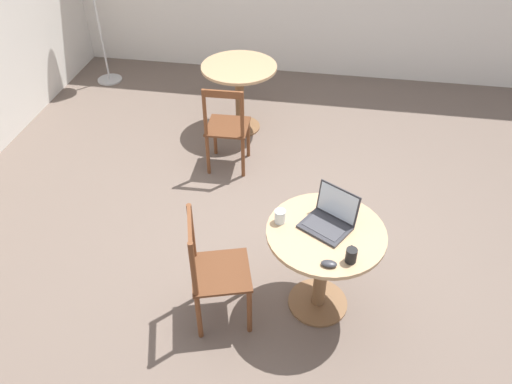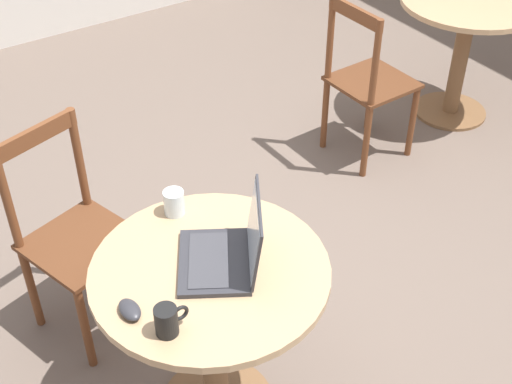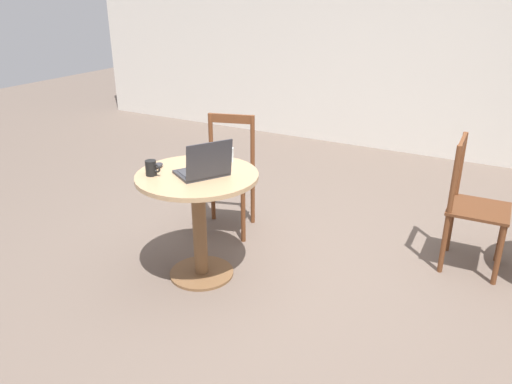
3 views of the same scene
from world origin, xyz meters
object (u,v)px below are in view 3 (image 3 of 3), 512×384
at_px(chair_near_back, 228,176).
at_px(laptop, 204,169).
at_px(mug, 151,168).
at_px(mouse, 157,165).
at_px(chair_mid_left, 472,207).
at_px(cafe_table_near, 198,201).
at_px(drinking_glass, 228,154).

height_order(chair_near_back, laptop, laptop).
bearing_deg(laptop, mug, -153.46).
bearing_deg(chair_near_back, mouse, -96.15).
bearing_deg(mug, mouse, 116.04).
xyz_separation_m(chair_mid_left, laptop, (-1.52, -1.03, 0.34)).
bearing_deg(cafe_table_near, mug, -145.97).
distance_m(chair_near_back, mug, 0.95).
relative_size(cafe_table_near, mug, 7.24).
relative_size(chair_near_back, drinking_glass, 9.88).
height_order(chair_near_back, mouse, chair_near_back).
height_order(mug, drinking_glass, mug).
relative_size(laptop, drinking_glass, 4.26).
distance_m(mouse, drinking_glass, 0.49).
relative_size(chair_mid_left, laptop, 2.32).
distance_m(laptop, mug, 0.34).
bearing_deg(laptop, chair_mid_left, 34.16).
xyz_separation_m(cafe_table_near, mug, (-0.24, -0.16, 0.24)).
relative_size(chair_mid_left, mouse, 9.33).
bearing_deg(drinking_glass, chair_near_back, 122.79).
height_order(cafe_table_near, laptop, laptop).
distance_m(laptop, drinking_glass, 0.33).
bearing_deg(mouse, mug, -63.96).
relative_size(mug, drinking_glass, 1.17).
distance_m(cafe_table_near, mouse, 0.37).
relative_size(cafe_table_near, drinking_glass, 8.47).
bearing_deg(mouse, chair_mid_left, 29.19).
bearing_deg(chair_near_back, mug, -91.17).
bearing_deg(drinking_glass, chair_mid_left, 24.61).
relative_size(mouse, mug, 0.91).
bearing_deg(mug, chair_mid_left, 32.98).
height_order(cafe_table_near, mug, mug).
xyz_separation_m(chair_mid_left, mouse, (-1.89, -1.05, 0.31)).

